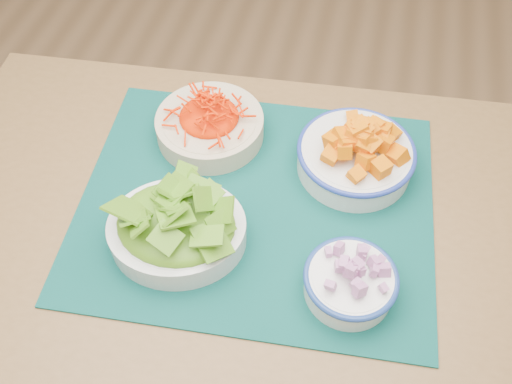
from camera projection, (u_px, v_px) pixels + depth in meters
ground at (135, 335)px, 1.63m from camera, size 4.00×4.00×0.00m
table at (227, 253)px, 1.06m from camera, size 1.13×0.80×0.75m
placemat at (256, 203)px, 0.98m from camera, size 0.64×0.53×0.00m
carrot_bowl at (210, 121)px, 1.05m from camera, size 0.25×0.25×0.08m
squash_bowl at (357, 150)px, 0.99m from camera, size 0.23×0.23×0.10m
lettuce_bowl at (176, 225)px, 0.90m from camera, size 0.26×0.23×0.10m
onion_bowl at (351, 280)px, 0.85m from camera, size 0.17×0.17×0.07m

